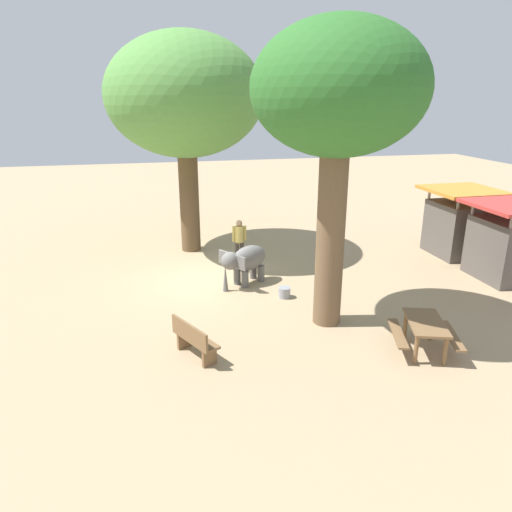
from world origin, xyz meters
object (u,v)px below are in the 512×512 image
at_px(picnic_table_near, 425,329).
at_px(shade_tree_secondary, 338,95).
at_px(feed_bucket, 284,292).
at_px(person_handler, 239,238).
at_px(market_stall_orange, 459,225).
at_px(elephant, 245,261).
at_px(wooden_bench, 194,339).
at_px(shade_tree_main, 185,97).
at_px(market_stall_red, 508,245).

bearing_deg(picnic_table_near, shade_tree_secondary, -121.97).
bearing_deg(feed_bucket, person_handler, -167.67).
bearing_deg(market_stall_orange, elephant, -81.98).
xyz_separation_m(picnic_table_near, feed_bucket, (-3.81, -2.33, -0.43)).
distance_m(shade_tree_secondary, wooden_bench, 6.55).
bearing_deg(shade_tree_secondary, feed_bucket, -160.21).
bearing_deg(wooden_bench, shade_tree_secondary, 78.86).
relative_size(shade_tree_main, market_stall_orange, 3.17).
bearing_deg(picnic_table_near, market_stall_red, 143.82).
bearing_deg(feed_bucket, market_stall_orange, 108.56).
bearing_deg(person_handler, market_stall_red, 69.34).
xyz_separation_m(wooden_bench, feed_bucket, (-2.87, 3.01, -0.31)).
xyz_separation_m(elephant, wooden_bench, (4.21, -2.08, -0.32)).
xyz_separation_m(wooden_bench, market_stall_red, (-2.81, 10.57, 0.67)).
xyz_separation_m(shade_tree_main, picnic_table_near, (9.20, 4.59, -5.15)).
xyz_separation_m(person_handler, feed_bucket, (3.32, 0.72, -0.79)).
distance_m(picnic_table_near, market_stall_orange, 8.25).
relative_size(shade_tree_main, feed_bucket, 22.16).
xyz_separation_m(person_handler, market_stall_orange, (0.78, 8.28, 0.19)).
distance_m(person_handler, market_stall_red, 8.95).
bearing_deg(wooden_bench, picnic_table_near, 52.62).
bearing_deg(market_stall_orange, wooden_bench, -62.91).
distance_m(shade_tree_main, market_stall_red, 12.13).
bearing_deg(elephant, market_stall_red, 138.70).
bearing_deg(elephant, wooden_bench, 31.80).
bearing_deg(elephant, shade_tree_secondary, 84.77).
bearing_deg(shade_tree_main, wooden_bench, -5.20).
bearing_deg(person_handler, market_stall_orange, 86.16).
height_order(elephant, wooden_bench, elephant).
bearing_deg(shade_tree_main, elephant, 18.19).
height_order(person_handler, market_stall_red, market_stall_red).
bearing_deg(shade_tree_secondary, picnic_table_near, 39.87).
bearing_deg(picnic_table_near, person_handler, -138.67).
relative_size(elephant, market_stall_orange, 0.68).
bearing_deg(market_stall_red, elephant, -99.39).
bearing_deg(feed_bucket, wooden_bench, -46.39).
bearing_deg(shade_tree_main, market_stall_red, 60.98).
bearing_deg(market_stall_orange, shade_tree_secondary, -57.84).
bearing_deg(shade_tree_secondary, market_stall_orange, 122.16).
distance_m(shade_tree_main, wooden_bench, 9.82).
distance_m(wooden_bench, market_stall_orange, 11.89).
distance_m(elephant, person_handler, 1.99).
bearing_deg(person_handler, shade_tree_secondary, 16.55).
height_order(elephant, shade_tree_secondary, shade_tree_secondary).
bearing_deg(feed_bucket, shade_tree_main, -157.23).
bearing_deg(feed_bucket, elephant, -145.21).
relative_size(elephant, feed_bucket, 4.74).
bearing_deg(elephant, picnic_table_near, 90.39).
bearing_deg(person_handler, feed_bucket, 13.86).
relative_size(person_handler, picnic_table_near, 0.86).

